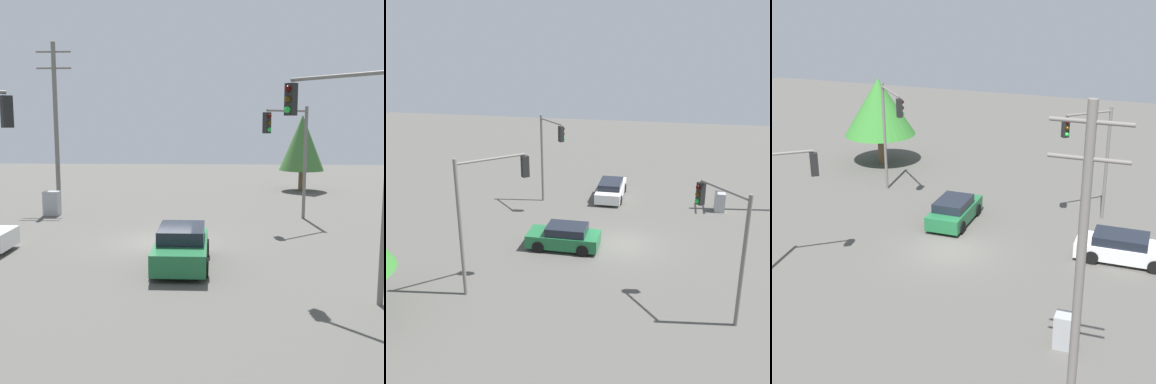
{
  "view_description": "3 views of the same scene",
  "coord_description": "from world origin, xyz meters",
  "views": [
    {
      "loc": [
        -2.23,
        20.59,
        5.28
      ],
      "look_at": [
        -1.35,
        1.11,
        2.44
      ],
      "focal_mm": 45.0,
      "sensor_mm": 36.0,
      "label": 1
    },
    {
      "loc": [
        -26.37,
        -2.55,
        12.52
      ],
      "look_at": [
        0.1,
        2.75,
        3.16
      ],
      "focal_mm": 45.0,
      "sensor_mm": 36.0,
      "label": 2
    },
    {
      "loc": [
        9.79,
        -25.0,
        13.29
      ],
      "look_at": [
        -0.09,
        2.23,
        2.34
      ],
      "focal_mm": 55.0,
      "sensor_mm": 36.0,
      "label": 3
    }
  ],
  "objects": [
    {
      "name": "electrical_cabinet",
      "position": [
        7.0,
        -6.14,
        0.68
      ],
      "size": [
        0.87,
        0.69,
        1.36
      ],
      "primitive_type": "cube",
      "color": "#9EA0A3",
      "rests_on": "ground_plane"
    },
    {
      "name": "traffic_signal_main",
      "position": [
        -6.27,
        -5.05,
        4.15
      ],
      "size": [
        2.62,
        2.15,
        6.12
      ],
      "rotation": [
        0.0,
        0.0,
        0.67
      ],
      "color": "slate",
      "rests_on": "ground_plane"
    },
    {
      "name": "sedan_green",
      "position": [
        -1.06,
        3.34,
        0.71
      ],
      "size": [
        2.02,
        4.22,
        1.45
      ],
      "color": "#1E6638",
      "rests_on": "ground_plane"
    },
    {
      "name": "traffic_signal_aux",
      "position": [
        -6.19,
        5.97,
        4.68
      ],
      "size": [
        2.68,
        2.84,
        6.89
      ],
      "rotation": [
        0.0,
        0.0,
        -0.82
      ],
      "color": "slate",
      "rests_on": "ground_plane"
    },
    {
      "name": "ground_plane",
      "position": [
        0.0,
        0.0,
        0.0
      ],
      "size": [
        80.0,
        80.0,
        0.0
      ],
      "primitive_type": "plane",
      "color": "#54514C"
    },
    {
      "name": "utility_pole_tall",
      "position": [
        7.84,
        -9.97,
        5.41
      ],
      "size": [
        2.2,
        0.28,
        10.23
      ],
      "color": "slate",
      "rests_on": "ground_plane"
    },
    {
      "name": "tree_behind",
      "position": [
        -9.02,
        -16.85,
        3.7
      ],
      "size": [
        3.41,
        3.41,
        5.83
      ],
      "color": "brown",
      "rests_on": "ground_plane"
    }
  ]
}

